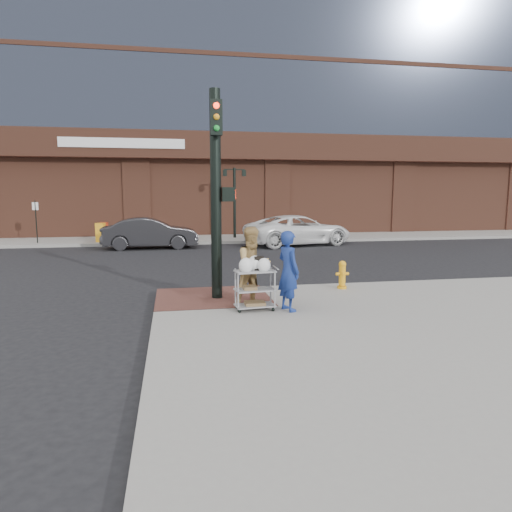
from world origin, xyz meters
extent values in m
plane|color=black|center=(0.00, 0.00, 0.00)|extent=(220.00, 220.00, 0.00)
cube|color=gray|center=(12.50, 32.00, 0.07)|extent=(65.00, 36.00, 0.15)
cube|color=#562C28|center=(-0.60, 0.90, 0.16)|extent=(2.80, 2.40, 0.01)
cube|color=brown|center=(5.00, 31.00, 14.15)|extent=(42.00, 26.00, 28.00)
cylinder|color=black|center=(2.00, 16.00, 2.15)|extent=(0.16, 0.16, 4.00)
cube|color=black|center=(2.00, 16.00, 4.05)|extent=(1.20, 0.06, 0.06)
cube|color=black|center=(1.45, 16.00, 3.85)|extent=(0.22, 0.22, 0.35)
cube|color=black|center=(2.55, 16.00, 3.85)|extent=(0.22, 0.22, 0.35)
cylinder|color=black|center=(-8.50, 15.00, 1.25)|extent=(0.05, 0.05, 2.20)
cylinder|color=black|center=(-0.50, 0.80, 2.65)|extent=(0.26, 0.26, 5.00)
cube|color=black|center=(-0.20, 0.80, 2.70)|extent=(0.32, 0.28, 0.34)
cube|color=#FF260C|center=(-0.04, 0.80, 2.70)|extent=(0.02, 0.18, 0.22)
cube|color=black|center=(-0.50, 0.52, 4.45)|extent=(0.28, 0.18, 0.80)
imported|color=navy|center=(0.94, -0.68, 1.04)|extent=(0.62, 0.75, 1.77)
imported|color=tan|center=(0.27, -0.01, 1.06)|extent=(1.06, 0.94, 1.82)
imported|color=black|center=(-2.65, 12.70, 0.76)|extent=(4.66, 1.72, 1.52)
imported|color=white|center=(4.96, 12.88, 0.79)|extent=(6.11, 3.85, 1.57)
cube|color=gray|center=(0.21, -0.53, 1.03)|extent=(0.92, 0.58, 0.03)
cube|color=gray|center=(0.21, -0.53, 0.61)|extent=(0.92, 0.58, 0.03)
cube|color=gray|center=(0.21, -0.53, 0.26)|extent=(0.92, 0.58, 0.03)
cube|color=black|center=(0.31, -0.49, 1.18)|extent=(0.21, 0.13, 0.31)
cube|color=brown|center=(0.10, -0.53, 0.66)|extent=(0.29, 0.33, 0.08)
cube|color=brown|center=(0.21, -0.53, 0.30)|extent=(0.44, 0.35, 0.07)
cylinder|color=orange|center=(2.96, 1.31, 0.19)|extent=(0.25, 0.25, 0.07)
cylinder|color=orange|center=(2.96, 1.31, 0.51)|extent=(0.18, 0.18, 0.56)
sphere|color=orange|center=(2.96, 1.31, 0.82)|extent=(0.20, 0.20, 0.20)
cylinder|color=orange|center=(2.96, 1.31, 0.55)|extent=(0.36, 0.08, 0.08)
cube|color=#AD2B13|center=(-5.24, 15.61, 0.65)|extent=(0.43, 0.39, 0.99)
cube|color=#FEAC1C|center=(-5.31, 14.87, 0.65)|extent=(0.51, 0.48, 1.01)
camera|label=1|loc=(-1.54, -10.26, 2.74)|focal=32.00mm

